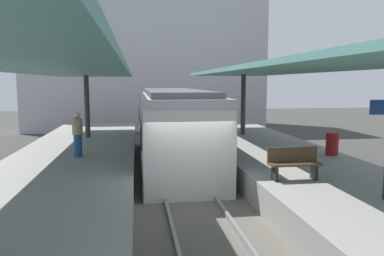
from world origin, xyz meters
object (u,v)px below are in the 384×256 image
Objects in this scene: commuter_train at (173,128)px; litter_bin at (332,144)px; platform_bench at (294,162)px; passenger_near_bench at (78,134)px.

commuter_train is 6.18m from litter_bin.
passenger_near_bench is at bearing 146.90° from platform_bench.
commuter_train is 4.05m from passenger_near_bench.
commuter_train is at bearing 113.82° from platform_bench.
passenger_near_bench is (-3.53, -1.97, 0.08)m from commuter_train.
passenger_near_bench is at bearing 173.81° from litter_bin.
litter_bin is (5.43, -2.95, -0.33)m from commuter_train.
platform_bench is (2.65, -6.00, -0.26)m from commuter_train.
platform_bench is at bearing -132.22° from litter_bin.
litter_bin is 0.51× the size of passenger_near_bench.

